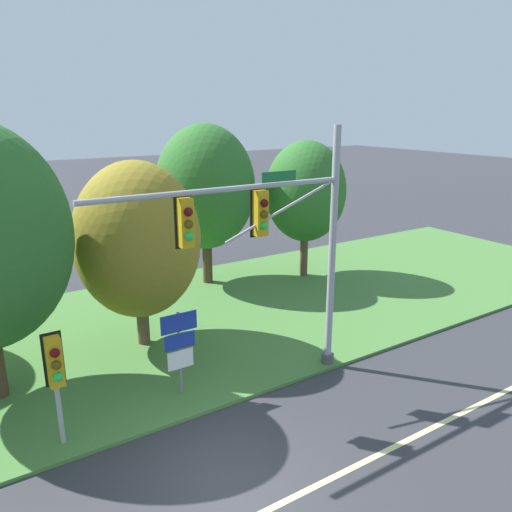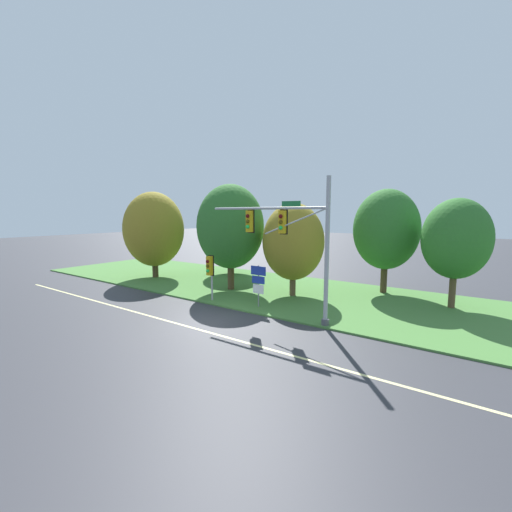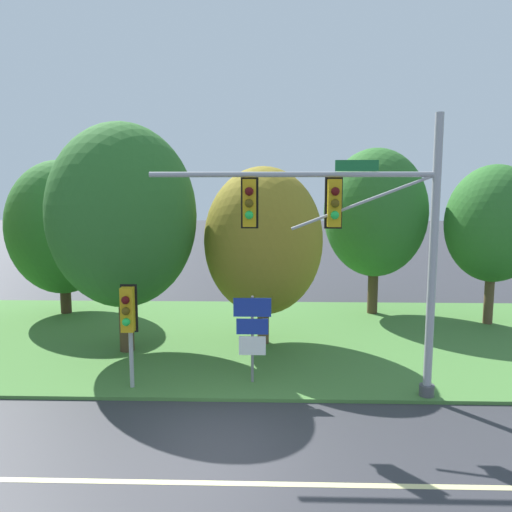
{
  "view_description": "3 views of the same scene",
  "coord_description": "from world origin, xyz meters",
  "px_view_note": "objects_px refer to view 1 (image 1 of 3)",
  "views": [
    {
      "loc": [
        -4.45,
        -8.12,
        7.91
      ],
      "look_at": [
        3.06,
        3.63,
        3.82
      ],
      "focal_mm": 35.0,
      "sensor_mm": 36.0,
      "label": 1
    },
    {
      "loc": [
        12.21,
        -12.82,
        5.76
      ],
      "look_at": [
        0.63,
        3.32,
        3.23
      ],
      "focal_mm": 24.0,
      "sensor_mm": 36.0,
      "label": 2
    },
    {
      "loc": [
        1.06,
        -10.11,
        5.62
      ],
      "look_at": [
        0.67,
        3.51,
        3.79
      ],
      "focal_mm": 35.0,
      "sensor_mm": 36.0,
      "label": 3
    }
  ],
  "objects_px": {
    "pedestrian_signal_near_kerb": "(55,368)",
    "route_sign_post": "(180,343)",
    "traffic_signal_mast": "(278,236)",
    "tree_tall_centre": "(205,188)",
    "tree_mid_verge": "(137,240)",
    "tree_right_far": "(306,192)"
  },
  "relations": [
    {
      "from": "tree_tall_centre",
      "to": "tree_right_far",
      "type": "height_order",
      "value": "tree_tall_centre"
    },
    {
      "from": "route_sign_post",
      "to": "tree_tall_centre",
      "type": "distance_m",
      "value": 10.13
    },
    {
      "from": "tree_mid_verge",
      "to": "tree_tall_centre",
      "type": "bearing_deg",
      "value": 43.17
    },
    {
      "from": "traffic_signal_mast",
      "to": "tree_mid_verge",
      "type": "distance_m",
      "value": 5.23
    },
    {
      "from": "route_sign_post",
      "to": "tree_right_far",
      "type": "height_order",
      "value": "tree_right_far"
    },
    {
      "from": "traffic_signal_mast",
      "to": "tree_tall_centre",
      "type": "relative_size",
      "value": 1.04
    },
    {
      "from": "pedestrian_signal_near_kerb",
      "to": "route_sign_post",
      "type": "relative_size",
      "value": 1.17
    },
    {
      "from": "route_sign_post",
      "to": "tree_tall_centre",
      "type": "bearing_deg",
      "value": 58.32
    },
    {
      "from": "tree_mid_verge",
      "to": "tree_right_far",
      "type": "height_order",
      "value": "tree_right_far"
    },
    {
      "from": "pedestrian_signal_near_kerb",
      "to": "tree_mid_verge",
      "type": "distance_m",
      "value": 5.88
    },
    {
      "from": "tree_right_far",
      "to": "route_sign_post",
      "type": "bearing_deg",
      "value": -145.17
    },
    {
      "from": "traffic_signal_mast",
      "to": "route_sign_post",
      "type": "height_order",
      "value": "traffic_signal_mast"
    },
    {
      "from": "tree_tall_centre",
      "to": "traffic_signal_mast",
      "type": "bearing_deg",
      "value": -104.64
    },
    {
      "from": "route_sign_post",
      "to": "tree_tall_centre",
      "type": "relative_size",
      "value": 0.35
    },
    {
      "from": "route_sign_post",
      "to": "tree_right_far",
      "type": "bearing_deg",
      "value": 34.83
    },
    {
      "from": "route_sign_post",
      "to": "tree_mid_verge",
      "type": "bearing_deg",
      "value": 86.03
    },
    {
      "from": "traffic_signal_mast",
      "to": "tree_mid_verge",
      "type": "relative_size",
      "value": 1.2
    },
    {
      "from": "route_sign_post",
      "to": "tree_right_far",
      "type": "xyz_separation_m",
      "value": [
        9.53,
        6.63,
        2.54
      ]
    },
    {
      "from": "tree_right_far",
      "to": "pedestrian_signal_near_kerb",
      "type": "bearing_deg",
      "value": -150.64
    },
    {
      "from": "pedestrian_signal_near_kerb",
      "to": "route_sign_post",
      "type": "height_order",
      "value": "pedestrian_signal_near_kerb"
    },
    {
      "from": "traffic_signal_mast",
      "to": "pedestrian_signal_near_kerb",
      "type": "bearing_deg",
      "value": 178.12
    },
    {
      "from": "traffic_signal_mast",
      "to": "tree_tall_centre",
      "type": "height_order",
      "value": "traffic_signal_mast"
    }
  ]
}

